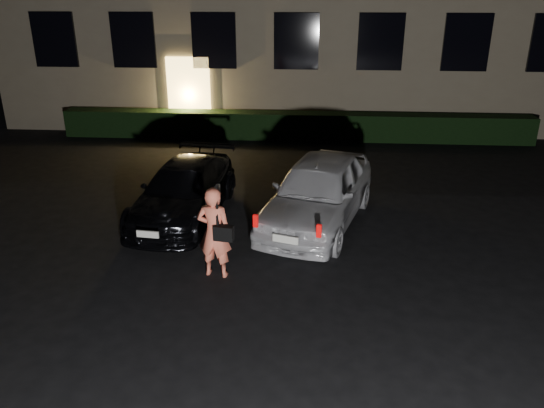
{
  "coord_description": "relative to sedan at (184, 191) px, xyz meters",
  "views": [
    {
      "loc": [
        0.5,
        -6.28,
        4.61
      ],
      "look_at": [
        -0.11,
        2.0,
        1.18
      ],
      "focal_mm": 35.0,
      "sensor_mm": 36.0,
      "label": 1
    }
  ],
  "objects": [
    {
      "name": "ground",
      "position": [
        2.14,
        -4.1,
        -0.57
      ],
      "size": [
        80.0,
        80.0,
        0.0
      ],
      "primitive_type": "plane",
      "color": "black",
      "rests_on": "ground"
    },
    {
      "name": "hedge",
      "position": [
        2.14,
        6.4,
        -0.14
      ],
      "size": [
        15.0,
        0.7,
        0.85
      ],
      "primitive_type": "cube",
      "color": "black",
      "rests_on": "ground"
    },
    {
      "name": "sedan",
      "position": [
        0.0,
        0.0,
        0.0
      ],
      "size": [
        1.97,
        4.07,
        1.13
      ],
      "rotation": [
        0.0,
        0.0,
        -0.1
      ],
      "color": "black",
      "rests_on": "ground"
    },
    {
      "name": "hatch",
      "position": [
        2.85,
        -0.17,
        0.13
      ],
      "size": [
        2.77,
        4.41,
        1.4
      ],
      "rotation": [
        0.0,
        0.0,
        -0.29
      ],
      "color": "silver",
      "rests_on": "ground"
    },
    {
      "name": "man",
      "position": [
        1.1,
        -2.49,
        0.24
      ],
      "size": [
        0.67,
        0.46,
        1.6
      ],
      "rotation": [
        0.0,
        0.0,
        3.0
      ],
      "color": "#F87255",
      "rests_on": "ground"
    }
  ]
}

